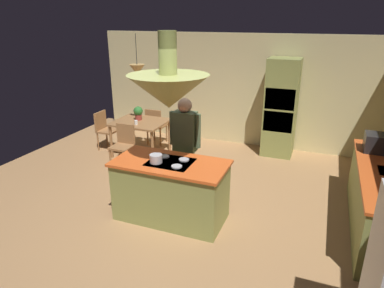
{
  "coord_description": "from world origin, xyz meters",
  "views": [
    {
      "loc": [
        1.96,
        -4.3,
        2.88
      ],
      "look_at": [
        0.1,
        0.4,
        1.0
      ],
      "focal_mm": 32.07,
      "sensor_mm": 36.0,
      "label": 1
    }
  ],
  "objects_px": {
    "microwave_on_counter": "(381,143)",
    "person_at_island": "(185,142)",
    "chair_by_back_wall": "(155,124)",
    "oven_tower": "(281,108)",
    "dining_table": "(140,125)",
    "chair_at_corner": "(105,128)",
    "cooking_pot_on_cooktop": "(156,159)",
    "chair_facing_island": "(124,143)",
    "kitchen_island": "(171,190)",
    "potted_plant_on_table": "(138,112)",
    "cup_on_table": "(136,122)"
  },
  "relations": [
    {
      "from": "oven_tower",
      "to": "cup_on_table",
      "type": "distance_m",
      "value": 3.09
    },
    {
      "from": "chair_by_back_wall",
      "to": "potted_plant_on_table",
      "type": "distance_m",
      "value": 0.75
    },
    {
      "from": "oven_tower",
      "to": "chair_facing_island",
      "type": "height_order",
      "value": "oven_tower"
    },
    {
      "from": "dining_table",
      "to": "chair_at_corner",
      "type": "relative_size",
      "value": 1.28
    },
    {
      "from": "cup_on_table",
      "to": "cooking_pot_on_cooktop",
      "type": "xyz_separation_m",
      "value": [
        1.5,
        -1.99,
        0.19
      ]
    },
    {
      "from": "chair_by_back_wall",
      "to": "cooking_pot_on_cooktop",
      "type": "xyz_separation_m",
      "value": [
        1.54,
        -2.92,
        0.49
      ]
    },
    {
      "from": "chair_by_back_wall",
      "to": "oven_tower",
      "type": "bearing_deg",
      "value": -170.9
    },
    {
      "from": "kitchen_island",
      "to": "dining_table",
      "type": "xyz_separation_m",
      "value": [
        -1.7,
        2.1,
        0.2
      ]
    },
    {
      "from": "chair_facing_island",
      "to": "oven_tower",
      "type": "bearing_deg",
      "value": 33.28
    },
    {
      "from": "dining_table",
      "to": "potted_plant_on_table",
      "type": "distance_m",
      "value": 0.29
    },
    {
      "from": "person_at_island",
      "to": "dining_table",
      "type": "bearing_deg",
      "value": 139.35
    },
    {
      "from": "chair_at_corner",
      "to": "cooking_pot_on_cooktop",
      "type": "distance_m",
      "value": 3.37
    },
    {
      "from": "chair_facing_island",
      "to": "potted_plant_on_table",
      "type": "xyz_separation_m",
      "value": [
        -0.09,
        0.78,
        0.42
      ]
    },
    {
      "from": "chair_at_corner",
      "to": "chair_by_back_wall",
      "type": "bearing_deg",
      "value": -53.44
    },
    {
      "from": "chair_at_corner",
      "to": "potted_plant_on_table",
      "type": "distance_m",
      "value": 0.95
    },
    {
      "from": "chair_by_back_wall",
      "to": "microwave_on_counter",
      "type": "relative_size",
      "value": 1.89
    },
    {
      "from": "chair_facing_island",
      "to": "chair_by_back_wall",
      "type": "xyz_separation_m",
      "value": [
        0.0,
        1.39,
        0.0
      ]
    },
    {
      "from": "cup_on_table",
      "to": "microwave_on_counter",
      "type": "bearing_deg",
      "value": -3.99
    },
    {
      "from": "oven_tower",
      "to": "person_at_island",
      "type": "bearing_deg",
      "value": -114.31
    },
    {
      "from": "kitchen_island",
      "to": "oven_tower",
      "type": "relative_size",
      "value": 0.79
    },
    {
      "from": "potted_plant_on_table",
      "to": "microwave_on_counter",
      "type": "relative_size",
      "value": 0.65
    },
    {
      "from": "dining_table",
      "to": "chair_facing_island",
      "type": "relative_size",
      "value": 1.28
    },
    {
      "from": "kitchen_island",
      "to": "dining_table",
      "type": "distance_m",
      "value": 2.71
    },
    {
      "from": "oven_tower",
      "to": "cup_on_table",
      "type": "xyz_separation_m",
      "value": [
        -2.76,
        -1.38,
        -0.24
      ]
    },
    {
      "from": "chair_at_corner",
      "to": "dining_table",
      "type": "bearing_deg",
      "value": -90.0
    },
    {
      "from": "potted_plant_on_table",
      "to": "microwave_on_counter",
      "type": "height_order",
      "value": "microwave_on_counter"
    },
    {
      "from": "cup_on_table",
      "to": "chair_at_corner",
      "type": "bearing_deg",
      "value": 166.39
    },
    {
      "from": "dining_table",
      "to": "cooking_pot_on_cooktop",
      "type": "distance_m",
      "value": 2.73
    },
    {
      "from": "dining_table",
      "to": "chair_by_back_wall",
      "type": "xyz_separation_m",
      "value": [
        0.0,
        0.69,
        -0.16
      ]
    },
    {
      "from": "chair_facing_island",
      "to": "person_at_island",
      "type": "bearing_deg",
      "value": -23.57
    },
    {
      "from": "kitchen_island",
      "to": "potted_plant_on_table",
      "type": "height_order",
      "value": "potted_plant_on_table"
    },
    {
      "from": "dining_table",
      "to": "person_at_island",
      "type": "xyz_separation_m",
      "value": [
        1.65,
        -1.41,
        0.31
      ]
    },
    {
      "from": "dining_table",
      "to": "cooking_pot_on_cooktop",
      "type": "bearing_deg",
      "value": -55.37
    },
    {
      "from": "dining_table",
      "to": "potted_plant_on_table",
      "type": "xyz_separation_m",
      "value": [
        -0.09,
        0.09,
        0.26
      ]
    },
    {
      "from": "dining_table",
      "to": "chair_by_back_wall",
      "type": "bearing_deg",
      "value": 90.0
    },
    {
      "from": "oven_tower",
      "to": "dining_table",
      "type": "height_order",
      "value": "oven_tower"
    },
    {
      "from": "microwave_on_counter",
      "to": "person_at_island",
      "type": "bearing_deg",
      "value": -163.41
    },
    {
      "from": "cooking_pot_on_cooktop",
      "to": "potted_plant_on_table",
      "type": "bearing_deg",
      "value": 125.06
    },
    {
      "from": "chair_by_back_wall",
      "to": "potted_plant_on_table",
      "type": "relative_size",
      "value": 2.9
    },
    {
      "from": "chair_at_corner",
      "to": "microwave_on_counter",
      "type": "bearing_deg",
      "value": -95.74
    },
    {
      "from": "dining_table",
      "to": "chair_facing_island",
      "type": "xyz_separation_m",
      "value": [
        0.0,
        -0.69,
        -0.16
      ]
    },
    {
      "from": "kitchen_island",
      "to": "dining_table",
      "type": "bearing_deg",
      "value": 128.99
    },
    {
      "from": "dining_table",
      "to": "cup_on_table",
      "type": "xyz_separation_m",
      "value": [
        0.04,
        -0.24,
        0.14
      ]
    },
    {
      "from": "kitchen_island",
      "to": "microwave_on_counter",
      "type": "xyz_separation_m",
      "value": [
        2.84,
        1.55,
        0.59
      ]
    },
    {
      "from": "dining_table",
      "to": "cooking_pot_on_cooktop",
      "type": "relative_size",
      "value": 6.2
    },
    {
      "from": "microwave_on_counter",
      "to": "cooking_pot_on_cooktop",
      "type": "xyz_separation_m",
      "value": [
        -3.0,
        -1.68,
        -0.06
      ]
    },
    {
      "from": "kitchen_island",
      "to": "microwave_on_counter",
      "type": "relative_size",
      "value": 3.61
    },
    {
      "from": "chair_at_corner",
      "to": "potted_plant_on_table",
      "type": "relative_size",
      "value": 2.9
    },
    {
      "from": "oven_tower",
      "to": "cooking_pot_on_cooktop",
      "type": "xyz_separation_m",
      "value": [
        -1.26,
        -3.37,
        -0.05
      ]
    },
    {
      "from": "dining_table",
      "to": "microwave_on_counter",
      "type": "bearing_deg",
      "value": -6.91
    }
  ]
}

